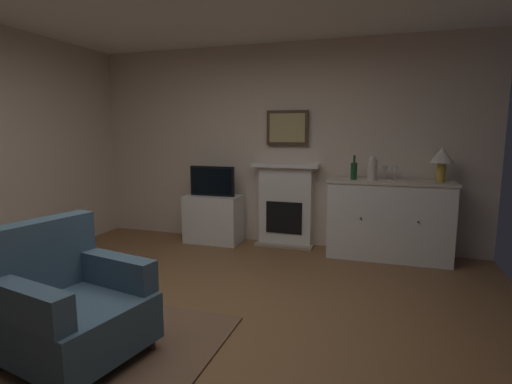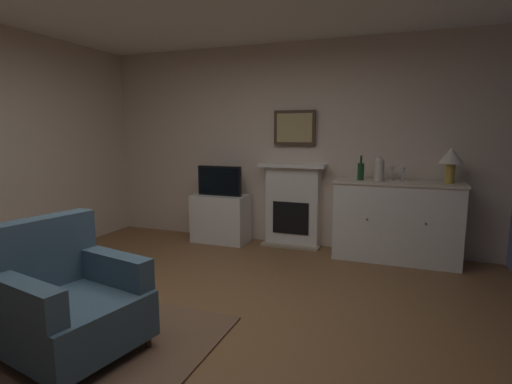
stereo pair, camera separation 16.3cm
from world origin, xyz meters
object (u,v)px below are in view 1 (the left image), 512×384
Objects in this scene: tv_cabinet at (214,219)px; wine_bottle at (354,170)px; wine_glass_left at (385,170)px; armchair at (69,305)px; table_lamp at (442,157)px; wine_glass_center at (395,171)px; sideboard_cabinet at (389,220)px; vase_decorative at (372,168)px; fireplace_unit at (286,205)px; framed_picture at (287,128)px; tv_set at (212,181)px.

wine_bottle is at bearing -1.33° from tv_cabinet.
wine_bottle reaches higher than wine_glass_left.
armchair is at bearing -85.06° from tv_cabinet.
table_lamp reaches higher than wine_glass_center.
vase_decorative reaches higher than sideboard_cabinet.
wine_glass_left reaches higher than fireplace_unit.
vase_decorative is 0.37× the size of tv_cabinet.
tv_cabinet is (-2.07, 0.06, -0.76)m from vase_decorative.
armchair is (-1.60, -2.86, -0.67)m from wine_bottle.
armchair reaches higher than tv_cabinet.
framed_picture is 0.58× the size of armchair.
armchair is (-1.95, -2.92, -0.68)m from wine_glass_left.
framed_picture reaches higher than table_lamp.
framed_picture is 1.23m from tv_set.
sideboard_cabinet is at bearing 3.84° from wine_bottle.
wine_glass_left is 2.33m from tv_cabinet.
sideboard_cabinet is 2.28m from tv_cabinet.
wine_glass_left is at bearing 176.26° from table_lamp.
wine_bottle reaches higher than fireplace_unit.
vase_decorative is at bearing -11.77° from fireplace_unit.
fireplace_unit is 1.96m from table_lamp.
framed_picture is 0.89× the size of tv_set.
framed_picture is 1.71m from sideboard_cabinet.
tv_cabinet is at bearing -167.99° from framed_picture.
wine_glass_center is at bearing -174.94° from table_lamp.
tv_set is at bearing -169.23° from fireplace_unit.
wine_glass_left is 1.00× the size of wine_glass_center.
tv_cabinet is 2.91m from armchair.
vase_decorative reaches higher than wine_glass_center.
sideboard_cabinet is at bearing -0.38° from tv_cabinet.
vase_decorative reaches higher than tv_set.
wine_bottle is at bearing -0.62° from tv_set.
wine_glass_center reaches higher than armchair.
wine_glass_left is (-0.07, 0.04, 0.59)m from sideboard_cabinet.
fireplace_unit is 3.15m from armchair.
table_lamp is (0.53, 0.00, 0.75)m from sideboard_cabinet.
fireplace_unit is 2.00× the size of framed_picture.
sideboard_cabinet is at bearing -180.00° from table_lamp.
sideboard_cabinet is (1.30, -0.22, -1.08)m from framed_picture.
vase_decorative is (-0.14, -0.09, 0.02)m from wine_glass_left.
wine_glass_left is at bearing -6.39° from fireplace_unit.
framed_picture reaches higher than tv_set.
armchair is (0.25, -2.88, -0.47)m from tv_set.
tv_cabinet is at bearing 90.00° from tv_set.
armchair is (0.25, -2.90, 0.06)m from tv_cabinet.
wine_bottle is 1.76× the size of wine_glass_center.
framed_picture is 1.34m from wine_glass_left.
wine_glass_center reaches higher than tv_set.
armchair is at bearing -122.63° from vase_decorative.
fireplace_unit is 3.91× the size of vase_decorative.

